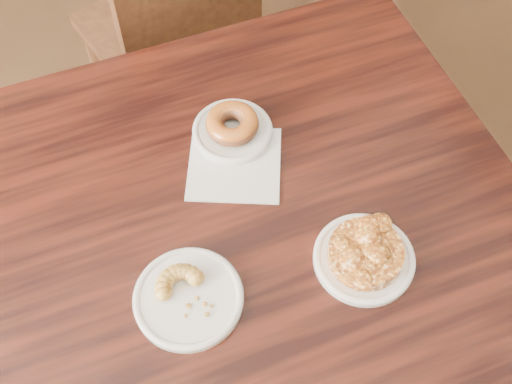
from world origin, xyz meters
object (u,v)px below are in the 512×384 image
apple_fritter (366,252)px  cruller_fragment (187,294)px  chair_far (165,31)px  glazed_donut (232,124)px  cafe_table (254,320)px

apple_fritter → cruller_fragment: apple_fritter is taller
chair_far → glazed_donut: bearing=73.7°
cafe_table → apple_fritter: size_ratio=6.06×
chair_far → apple_fritter: (-0.01, -0.95, 0.33)m
glazed_donut → cruller_fragment: size_ratio=1.04×
cafe_table → chair_far: 0.84m
chair_far → apple_fritter: chair_far is taller
cafe_table → apple_fritter: bearing=-34.7°
chair_far → cruller_fragment: 0.98m
cafe_table → cruller_fragment: 0.43m
apple_fritter → cruller_fragment: size_ratio=1.73×
cafe_table → chair_far: bearing=85.8°
cafe_table → glazed_donut: size_ratio=10.03×
cafe_table → chair_far: (0.15, 0.83, 0.08)m
cruller_fragment → cafe_table: bearing=20.4°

